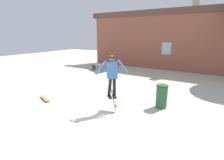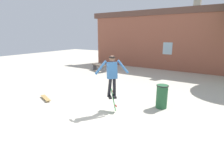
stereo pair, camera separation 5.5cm
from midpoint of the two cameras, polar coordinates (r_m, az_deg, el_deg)
name	(u,v)px [view 1 (the left image)]	position (r m, az deg, el deg)	size (l,w,h in m)	color
ground_plane	(85,117)	(6.17, -8.94, -11.79)	(40.00, 40.00, 0.00)	beige
building_backdrop	(168,39)	(14.32, 17.71, 12.65)	(13.91, 0.52, 5.49)	#93513D
park_bench	(98,66)	(13.37, -4.73, 4.45)	(1.61, 0.97, 0.49)	brown
trash_bin	(162,96)	(6.91, 15.68, -4.98)	(0.46, 0.46, 0.90)	#235633
skater	(112,73)	(6.08, -0.26, 2.35)	(0.92, 0.90, 1.52)	teal
skateboard_flipping	(113,99)	(6.42, 0.18, -6.21)	(0.48, 0.48, 0.80)	#237F38
skateboard_resting	(45,98)	(8.10, -21.19, -5.53)	(0.89, 0.48, 0.08)	#AD894C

